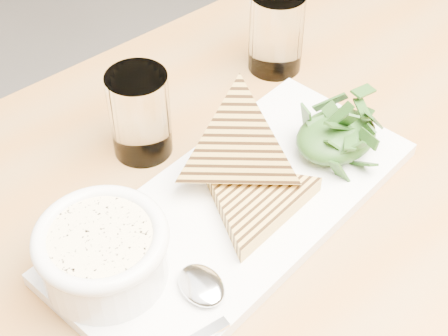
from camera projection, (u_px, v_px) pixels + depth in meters
table_top at (280, 281)px, 0.65m from camera, size 1.20×0.81×0.04m
table_leg_br at (353, 135)px, 1.35m from camera, size 0.06×0.06×0.70m
platter at (237, 209)px, 0.68m from camera, size 0.41×0.23×0.02m
soup_bowl at (104, 258)px, 0.60m from camera, size 0.11×0.11×0.04m
soup at (101, 239)px, 0.58m from camera, size 0.09×0.09×0.01m
bowl_rim at (100, 237)px, 0.58m from camera, size 0.12×0.12×0.01m
sandwich_flat at (254, 201)px, 0.67m from camera, size 0.16×0.16×0.02m
sandwich_lean at (238, 146)px, 0.66m from camera, size 0.20×0.21×0.16m
salad_base at (336, 136)px, 0.72m from camera, size 0.09×0.07×0.04m
arugula_pile at (337, 130)px, 0.71m from camera, size 0.11×0.10×0.05m
spoon_bowl at (201, 285)px, 0.60m from camera, size 0.04×0.05×0.01m
glass_near at (140, 114)px, 0.72m from camera, size 0.06×0.06×0.10m
glass_far at (276, 32)px, 0.82m from camera, size 0.07×0.07×0.10m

